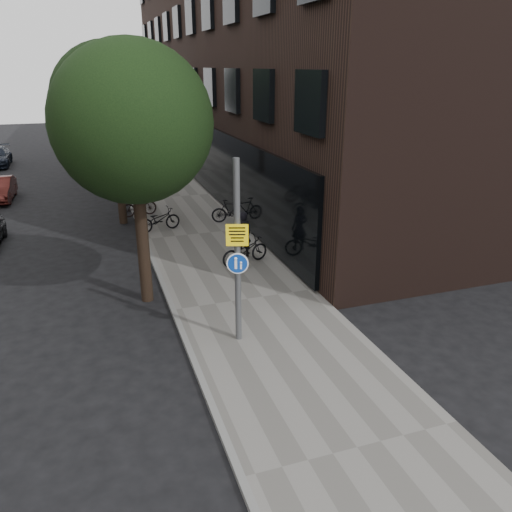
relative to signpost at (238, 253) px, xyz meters
name	(u,v)px	position (x,y,z in m)	size (l,w,h in m)	color
ground	(279,361)	(0.68, -1.17, -2.48)	(120.00, 120.00, 0.00)	black
sidewalk	(199,235)	(0.93, 8.83, -2.42)	(4.50, 60.00, 0.12)	slate
curb_edge	(145,240)	(-1.32, 8.83, -2.42)	(0.15, 60.00, 0.13)	slate
building_right_dark_brick	(280,27)	(9.18, 20.83, 6.52)	(12.00, 40.00, 18.00)	black
street_tree_near	(135,130)	(-1.85, 3.47, 2.63)	(4.40, 4.40, 7.50)	black
street_tree_mid	(114,107)	(-1.85, 11.97, 2.63)	(5.00, 5.00, 7.80)	black
street_tree_far	(103,96)	(-1.85, 20.97, 2.63)	(5.00, 5.00, 7.80)	black
signpost	(238,253)	(0.00, 0.00, 0.00)	(0.52, 0.20, 4.68)	#595B5E
pedestrian	(243,234)	(1.89, 5.67, -1.50)	(0.63, 0.41, 1.73)	black
parked_bike_facade_near	(245,250)	(1.75, 4.96, -1.87)	(0.65, 1.87, 0.98)	black
parked_bike_facade_far	(231,211)	(2.68, 9.97, -1.84)	(0.49, 1.75, 1.05)	black
parked_bike_curb_near	(159,220)	(-0.58, 9.76, -1.87)	(0.65, 1.88, 0.99)	black
parked_bike_curb_far	(139,206)	(-1.12, 12.33, -1.86)	(0.47, 1.67, 1.00)	black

